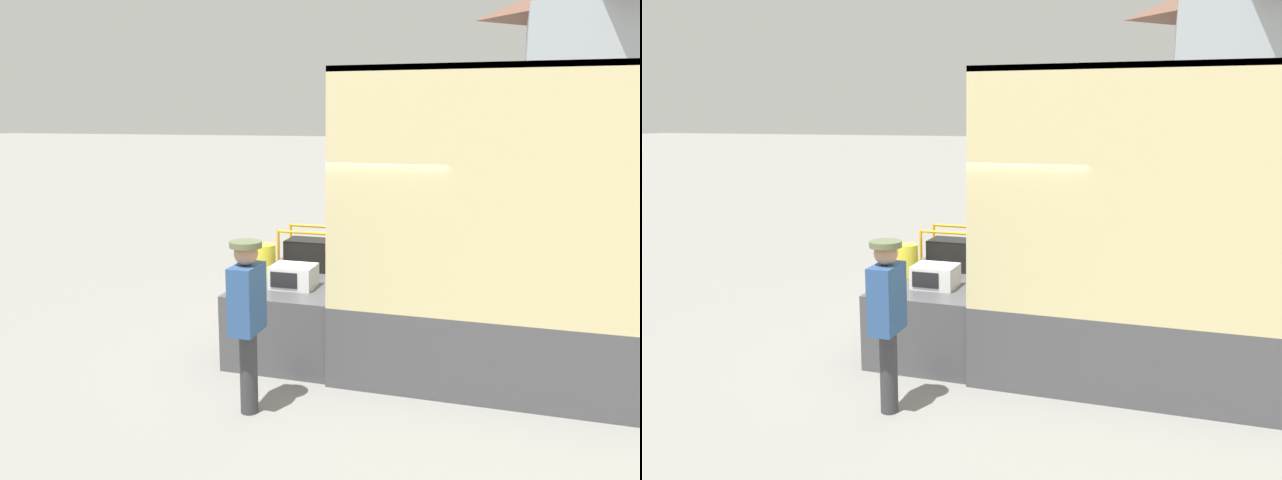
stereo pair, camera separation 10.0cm
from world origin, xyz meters
The scene contains 7 objects.
ground_plane centered at (0.00, 0.00, 0.00)m, with size 160.00×160.00×0.00m, color gray.
tailgate_deck centered at (-0.66, 0.00, 0.46)m, with size 1.32×2.24×0.92m, color #4C4C51.
microwave centered at (-0.61, -0.48, 1.06)m, with size 0.52×0.43×0.28m.
portable_generator centered at (-0.70, 0.46, 1.13)m, with size 0.73×0.53×0.57m.
orange_bucket centered at (-1.14, -0.08, 1.13)m, with size 0.27×0.27×0.42m.
worker_person centered at (-0.57, -1.97, 1.10)m, with size 0.32×0.44×1.78m.
house_backdrop centered at (5.69, 15.81, 4.25)m, with size 7.52×7.53×8.35m.
Camera 1 is at (1.84, -7.41, 2.98)m, focal length 35.00 mm.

